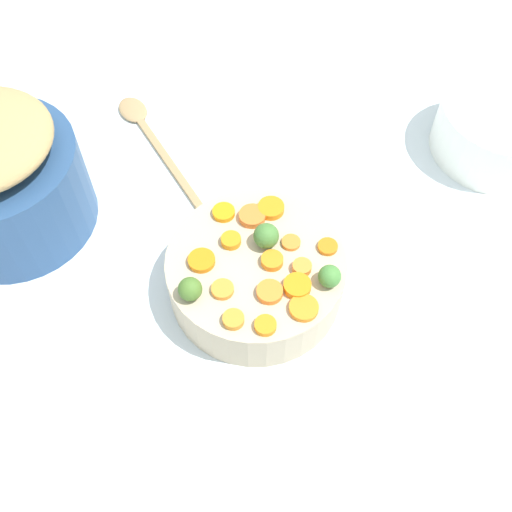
{
  "coord_description": "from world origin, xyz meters",
  "views": [
    {
      "loc": [
        -0.24,
        -0.39,
        0.8
      ],
      "look_at": [
        -0.02,
        0.01,
        0.11
      ],
      "focal_mm": 41.93,
      "sensor_mm": 36.0,
      "label": 1
    }
  ],
  "objects_px": {
    "metal_pot": "(3,188)",
    "wooden_spoon": "(148,131)",
    "serving_bowl_carrots": "(256,275)",
    "casserole_dish": "(502,128)"
  },
  "relations": [
    {
      "from": "serving_bowl_carrots",
      "to": "metal_pot",
      "type": "relative_size",
      "value": 1.0
    },
    {
      "from": "wooden_spoon",
      "to": "casserole_dish",
      "type": "height_order",
      "value": "casserole_dish"
    },
    {
      "from": "serving_bowl_carrots",
      "to": "casserole_dish",
      "type": "relative_size",
      "value": 1.14
    },
    {
      "from": "serving_bowl_carrots",
      "to": "casserole_dish",
      "type": "xyz_separation_m",
      "value": [
        0.51,
        0.05,
        0.01
      ]
    },
    {
      "from": "metal_pot",
      "to": "wooden_spoon",
      "type": "height_order",
      "value": "metal_pot"
    },
    {
      "from": "serving_bowl_carrots",
      "to": "casserole_dish",
      "type": "bearing_deg",
      "value": 5.66
    },
    {
      "from": "metal_pot",
      "to": "casserole_dish",
      "type": "xyz_separation_m",
      "value": [
        0.78,
        -0.25,
        -0.03
      ]
    },
    {
      "from": "serving_bowl_carrots",
      "to": "wooden_spoon",
      "type": "xyz_separation_m",
      "value": [
        -0.01,
        0.38,
        -0.03
      ]
    },
    {
      "from": "metal_pot",
      "to": "casserole_dish",
      "type": "height_order",
      "value": "metal_pot"
    },
    {
      "from": "serving_bowl_carrots",
      "to": "metal_pot",
      "type": "height_order",
      "value": "metal_pot"
    }
  ]
}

